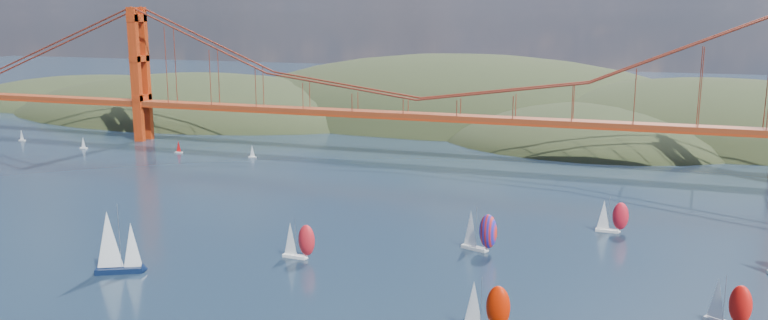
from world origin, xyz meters
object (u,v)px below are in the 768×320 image
(sloop_navy, at_px, (116,243))
(racer_rwb, at_px, (479,230))
(racer_3, at_px, (612,216))
(racer_2, at_px, (728,302))
(racer_1, at_px, (485,306))
(racer_0, at_px, (298,240))

(sloop_navy, relative_size, racer_rwb, 1.47)
(racer_3, bearing_deg, racer_2, -65.84)
(racer_2, bearing_deg, racer_1, -127.05)
(sloop_navy, relative_size, racer_1, 1.54)
(racer_0, bearing_deg, racer_2, -1.70)
(sloop_navy, bearing_deg, racer_2, -20.80)
(racer_rwb, bearing_deg, racer_2, -8.51)
(racer_0, bearing_deg, racer_rwb, 30.17)
(racer_1, relative_size, racer_rwb, 0.95)
(racer_0, relative_size, racer_1, 0.93)
(racer_0, xyz_separation_m, racer_rwb, (37.13, 18.11, 0.57))
(racer_1, distance_m, racer_2, 43.02)
(sloop_navy, bearing_deg, racer_3, 6.44)
(racer_2, relative_size, racer_3, 1.03)
(racer_1, bearing_deg, sloop_navy, -176.13)
(racer_2, xyz_separation_m, racer_rwb, (-49.73, 27.04, 0.51))
(racer_2, distance_m, racer_rwb, 56.60)
(racer_0, distance_m, racer_2, 87.31)
(racer_2, bearing_deg, sloop_navy, -142.86)
(sloop_navy, bearing_deg, racer_1, -29.30)
(racer_1, height_order, racer_2, racer_1)
(racer_1, distance_m, racer_rwb, 43.83)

